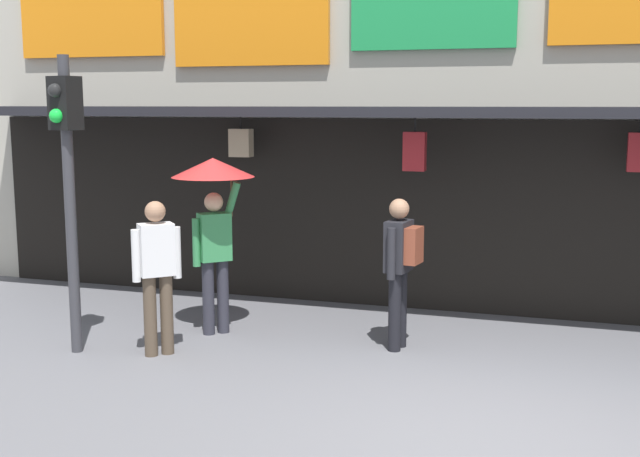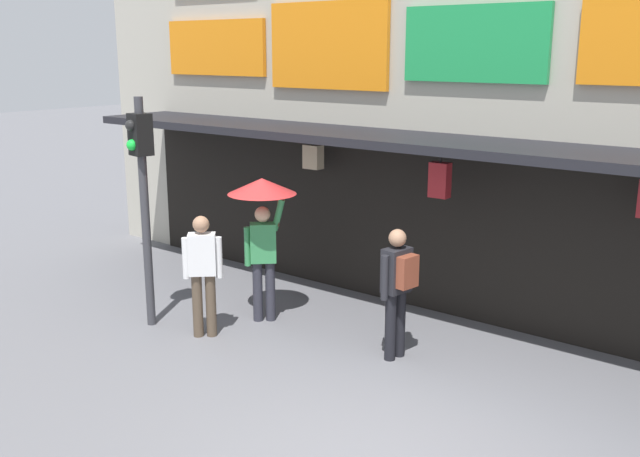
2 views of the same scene
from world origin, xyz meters
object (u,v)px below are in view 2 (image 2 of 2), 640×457
object	(u,v)px
pedestrian_with_umbrella	(262,209)
pedestrian_in_red	(398,284)
traffic_light_near	(142,176)
pedestrian_in_yellow	(203,269)

from	to	relation	value
pedestrian_with_umbrella	pedestrian_in_red	bearing A→B (deg)	1.42
pedestrian_in_red	pedestrian_with_umbrella	distance (m)	2.30
traffic_light_near	pedestrian_in_red	distance (m)	3.74
pedestrian_in_red	pedestrian_in_yellow	bearing A→B (deg)	-157.99
traffic_light_near	pedestrian_with_umbrella	size ratio (longest dim) A/B	1.54
pedestrian_with_umbrella	traffic_light_near	bearing A→B (deg)	-136.16
traffic_light_near	pedestrian_in_yellow	bearing A→B (deg)	11.34
pedestrian_in_red	traffic_light_near	bearing A→B (deg)	-160.79
pedestrian_in_red	pedestrian_in_yellow	world-z (taller)	same
pedestrian_in_red	pedestrian_with_umbrella	size ratio (longest dim) A/B	0.81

